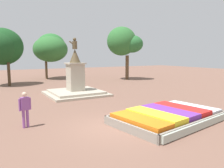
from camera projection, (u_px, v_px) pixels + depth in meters
name	position (u px, v px, depth m)	size (l,w,h in m)	color
ground_plane	(114.00, 127.00, 10.32)	(91.68, 91.68, 0.00)	brown
flower_planter	(169.00, 116.00, 11.20)	(6.18, 4.31, 0.62)	#38281C
statue_monument	(76.00, 84.00, 18.65)	(4.75, 4.75, 4.83)	#B1A792
pedestrian_near_planter	(25.00, 107.00, 10.16)	(0.56, 0.29, 1.70)	#8C4C99
park_tree_far_left	(0.00, 47.00, 23.89)	(4.69, 4.42, 6.36)	#4C3823
park_tree_behind_statue	(51.00, 48.00, 30.94)	(4.76, 5.53, 6.44)	brown
park_tree_far_right	(124.00, 42.00, 29.59)	(4.56, 4.44, 7.18)	brown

